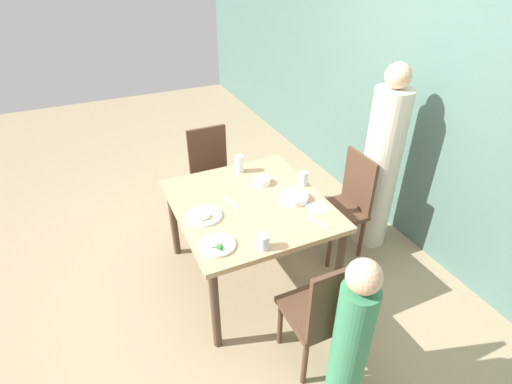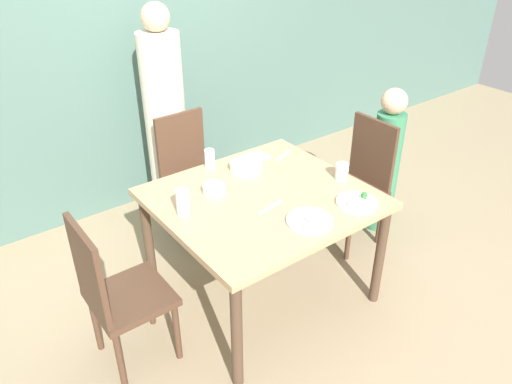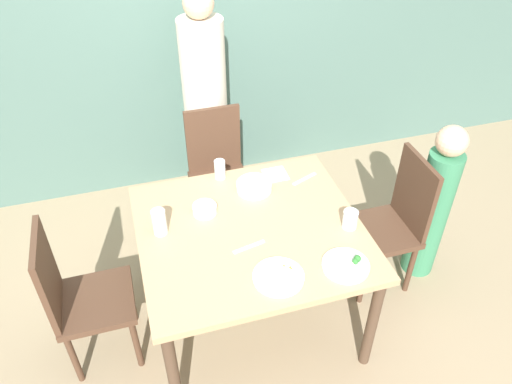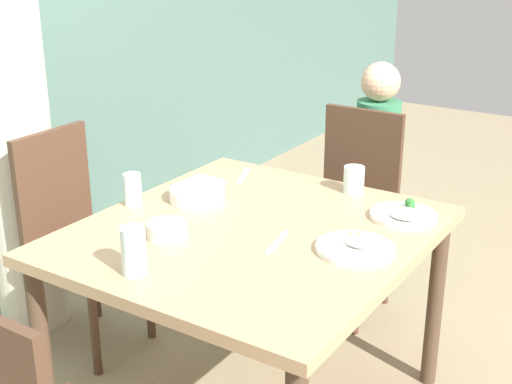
{
  "view_description": "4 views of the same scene",
  "coord_description": "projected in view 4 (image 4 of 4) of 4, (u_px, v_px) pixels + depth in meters",
  "views": [
    {
      "loc": [
        2.28,
        -0.99,
        2.42
      ],
      "look_at": [
        -0.01,
        0.06,
        0.81
      ],
      "focal_mm": 28.0,
      "sensor_mm": 36.0,
      "label": 1
    },
    {
      "loc": [
        -1.53,
        -1.97,
        2.24
      ],
      "look_at": [
        -0.06,
        -0.02,
        0.8
      ],
      "focal_mm": 35.0,
      "sensor_mm": 36.0,
      "label": 2
    },
    {
      "loc": [
        -0.53,
        -1.88,
        2.56
      ],
      "look_at": [
        0.03,
        0.01,
        0.98
      ],
      "focal_mm": 35.0,
      "sensor_mm": 36.0,
      "label": 3
    },
    {
      "loc": [
        -1.85,
        -1.22,
        1.71
      ],
      "look_at": [
        0.04,
        0.01,
        0.86
      ],
      "focal_mm": 50.0,
      "sensor_mm": 36.0,
      "label": 4
    }
  ],
  "objects": [
    {
      "name": "bowl_rice_small",
      "position": [
        167.0,
        229.0,
        2.35
      ],
      "size": [
        0.13,
        0.13,
        0.05
      ],
      "color": "white",
      "rests_on": "dining_table"
    },
    {
      "name": "person_adult",
      "position": [
        18.0,
        159.0,
        3.04
      ],
      "size": [
        0.3,
        0.3,
        1.65
      ],
      "color": "beige",
      "rests_on": "ground_plane"
    },
    {
      "name": "chair_child_spot",
      "position": [
        350.0,
        207.0,
        3.28
      ],
      "size": [
        0.4,
        0.4,
        0.93
      ],
      "rotation": [
        0.0,
        0.0,
        -1.57
      ],
      "color": "#4C3323",
      "rests_on": "ground_plane"
    },
    {
      "name": "glass_water_short",
      "position": [
        133.0,
        189.0,
        2.61
      ],
      "size": [
        0.07,
        0.07,
        0.12
      ],
      "color": "silver",
      "rests_on": "dining_table"
    },
    {
      "name": "bowl_curry",
      "position": [
        197.0,
        194.0,
        2.66
      ],
      "size": [
        0.21,
        0.21,
        0.05
      ],
      "color": "white",
      "rests_on": "dining_table"
    },
    {
      "name": "fork_steel",
      "position": [
        243.0,
        176.0,
        2.92
      ],
      "size": [
        0.17,
        0.09,
        0.01
      ],
      "color": "silver",
      "rests_on": "dining_table"
    },
    {
      "name": "plate_rice_child",
      "position": [
        404.0,
        215.0,
        2.5
      ],
      "size": [
        0.24,
        0.24,
        0.05
      ],
      "color": "white",
      "rests_on": "dining_table"
    },
    {
      "name": "chair_adult_spot",
      "position": [
        76.0,
        236.0,
        2.97
      ],
      "size": [
        0.4,
        0.4,
        0.93
      ],
      "color": "#4C3323",
      "rests_on": "ground_plane"
    },
    {
      "name": "glass_water_center",
      "position": [
        354.0,
        180.0,
        2.74
      ],
      "size": [
        0.08,
        0.08,
        0.1
      ],
      "color": "silver",
      "rests_on": "dining_table"
    },
    {
      "name": "dining_table",
      "position": [
        252.0,
        251.0,
        2.45
      ],
      "size": [
        1.19,
        1.09,
        0.74
      ],
      "color": "tan",
      "rests_on": "ground_plane"
    },
    {
      "name": "person_child",
      "position": [
        375.0,
        180.0,
        3.48
      ],
      "size": [
        0.21,
        0.21,
        1.12
      ],
      "color": "#387F56",
      "rests_on": "ground_plane"
    },
    {
      "name": "napkin_folded",
      "position": [
        202.0,
        182.0,
        2.85
      ],
      "size": [
        0.14,
        0.14,
        0.01
      ],
      "color": "white",
      "rests_on": "dining_table"
    },
    {
      "name": "spoon_steel",
      "position": [
        277.0,
        242.0,
        2.31
      ],
      "size": [
        0.18,
        0.06,
        0.01
      ],
      "color": "silver",
      "rests_on": "dining_table"
    },
    {
      "name": "glass_water_tall",
      "position": [
        134.0,
        251.0,
        2.08
      ],
      "size": [
        0.07,
        0.07,
        0.15
      ],
      "color": "silver",
      "rests_on": "dining_table"
    },
    {
      "name": "plate_rice_adult",
      "position": [
        356.0,
        247.0,
        2.25
      ],
      "size": [
        0.25,
        0.25,
        0.04
      ],
      "color": "white",
      "rests_on": "dining_table"
    }
  ]
}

